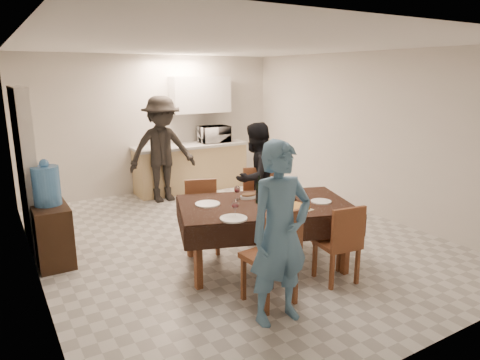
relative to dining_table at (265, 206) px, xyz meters
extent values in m
cube|color=silver|center=(0.11, 0.94, -0.74)|extent=(5.00, 6.00, 0.02)
cube|color=white|center=(0.11, 0.94, 1.86)|extent=(5.00, 6.00, 0.02)
cube|color=beige|center=(0.11, 3.94, 0.56)|extent=(5.00, 0.02, 2.60)
cube|color=beige|center=(0.11, -2.06, 0.56)|extent=(5.00, 0.02, 2.60)
cube|color=beige|center=(-2.39, 0.94, 0.56)|extent=(0.02, 6.00, 2.60)
cube|color=beige|center=(2.61, 0.94, 0.56)|extent=(0.02, 6.00, 2.60)
cube|color=silver|center=(-2.31, 2.14, 0.31)|extent=(0.15, 1.40, 2.10)
cube|color=tan|center=(0.71, 3.62, -0.31)|extent=(2.20, 0.60, 0.86)
cube|color=#B3B3AE|center=(0.71, 3.62, 0.15)|extent=(2.24, 0.64, 0.05)
cube|color=white|center=(1.01, 3.76, 1.11)|extent=(1.20, 0.34, 0.70)
cube|color=black|center=(0.00, 0.00, 0.02)|extent=(2.25, 1.74, 0.04)
cube|color=brown|center=(0.00, 0.00, -0.37)|extent=(0.07, 0.07, 0.73)
cube|color=brown|center=(-0.45, -0.75, -0.25)|extent=(0.49, 0.49, 0.05)
cube|color=brown|center=(-0.45, -0.96, 0.02)|extent=(0.46, 0.08, 0.49)
cube|color=brown|center=(0.45, -0.75, -0.30)|extent=(0.46, 0.46, 0.05)
cube|color=brown|center=(0.45, -0.94, -0.06)|extent=(0.41, 0.09, 0.44)
cube|color=brown|center=(-0.45, 0.75, -0.29)|extent=(0.54, 0.54, 0.05)
cube|color=brown|center=(-0.45, 0.56, -0.04)|extent=(0.40, 0.18, 0.45)
cube|color=brown|center=(0.45, 0.75, -0.27)|extent=(0.58, 0.58, 0.05)
cube|color=brown|center=(0.45, 0.55, 0.00)|extent=(0.42, 0.21, 0.47)
cube|color=black|center=(-2.17, 1.40, -0.37)|extent=(0.40, 0.79, 0.73)
cylinder|color=#4D90D5|center=(-2.17, 1.40, 0.23)|extent=(0.31, 0.31, 0.47)
cylinder|color=white|center=(0.35, -0.05, 0.13)|extent=(0.12, 0.12, 0.19)
cube|color=gold|center=(0.10, -0.38, 0.06)|extent=(0.46, 0.38, 0.05)
cylinder|color=white|center=(0.30, 0.18, 0.07)|extent=(0.19, 0.19, 0.07)
cylinder|color=white|center=(-0.05, 0.28, 0.05)|extent=(0.20, 0.20, 0.03)
cylinder|color=white|center=(-0.60, -0.30, 0.04)|extent=(0.29, 0.29, 0.02)
cylinder|color=white|center=(0.60, -0.30, 0.04)|extent=(0.24, 0.24, 0.01)
cylinder|color=white|center=(-0.60, 0.30, 0.04)|extent=(0.29, 0.29, 0.02)
cylinder|color=white|center=(0.60, 0.30, 0.04)|extent=(0.24, 0.24, 0.01)
imported|color=white|center=(1.23, 3.62, 0.33)|extent=(0.59, 0.40, 0.33)
imported|color=teal|center=(-0.55, -1.05, 0.11)|extent=(0.64, 0.43, 1.70)
imported|color=black|center=(0.55, 1.05, 0.06)|extent=(0.93, 0.83, 1.59)
imported|color=black|center=(-0.05, 3.17, 0.20)|extent=(1.22, 0.70, 1.88)
camera|label=1|loc=(-2.72, -3.96, 1.51)|focal=32.00mm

